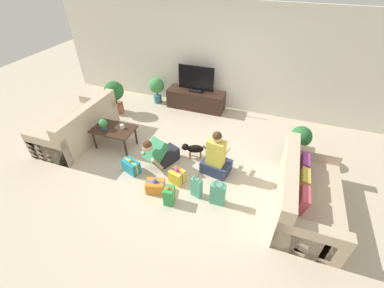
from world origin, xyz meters
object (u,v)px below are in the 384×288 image
object	(u,v)px
sofa_right	(305,195)
gift_box_a	(155,186)
potted_plant_back_left	(157,87)
dog	(193,149)
potted_plant_corner_right	(300,141)
gift_box_d	(169,195)
mug	(122,127)
tabletop_plant	(103,124)
gift_bag_a	(197,187)
person_sitting	(216,158)
coffee_table	(114,131)
tv	(196,80)
sofa_left	(79,127)
person_kneeling	(160,153)
gift_box_b	(131,166)
gift_box_c	(177,176)
potted_plant_corner_left	(115,94)
gift_bag_b	(218,194)
tv_console	(196,100)

from	to	relation	value
sofa_right	gift_box_a	bearing A→B (deg)	100.88
potted_plant_back_left	gift_box_a	size ratio (longest dim) A/B	1.94
dog	potted_plant_corner_right	bearing A→B (deg)	90.90
gift_box_d	mug	size ratio (longest dim) A/B	3.15
tabletop_plant	potted_plant_corner_right	bearing A→B (deg)	13.48
sofa_right	gift_bag_a	distance (m)	1.76
person_sitting	gift_box_d	size ratio (longest dim) A/B	2.52
coffee_table	tv	size ratio (longest dim) A/B	0.94
potted_plant_back_left	potted_plant_corner_right	distance (m)	3.91
sofa_left	person_kneeling	distance (m)	2.11
gift_box_b	gift_box_c	world-z (taller)	gift_box_c
mug	potted_plant_corner_left	bearing A→B (deg)	128.67
potted_plant_corner_right	gift_box_b	xyz separation A→B (m)	(-2.96, -1.45, -0.32)
tv	gift_box_b	bearing A→B (deg)	-97.48
gift_box_a	gift_bag_a	size ratio (longest dim) A/B	0.90
coffee_table	person_kneeling	size ratio (longest dim) A/B	1.11
tv	gift_box_d	distance (m)	3.34
dog	potted_plant_corner_left	bearing A→B (deg)	-130.27
tabletop_plant	person_kneeling	bearing A→B (deg)	-7.75
gift_box_a	gift_bag_b	size ratio (longest dim) A/B	0.81
tv	mug	size ratio (longest dim) A/B	7.74
sofa_right	potted_plant_corner_left	bearing A→B (deg)	69.92
potted_plant_corner_right	gift_box_c	size ratio (longest dim) A/B	2.31
sofa_left	tv	bearing A→B (deg)	137.48
tv	potted_plant_corner_left	distance (m)	2.09
gift_box_c	sofa_right	bearing A→B (deg)	3.68
person_sitting	gift_bag_b	bearing A→B (deg)	117.66
person_kneeling	gift_bag_b	distance (m)	1.41
tv_console	potted_plant_corner_left	xyz separation A→B (m)	(-1.86, -0.91, 0.27)
tv	gift_bag_b	distance (m)	3.32
gift_bag_a	tabletop_plant	world-z (taller)	tabletop_plant
sofa_right	sofa_left	bearing A→B (deg)	85.08
tv	tabletop_plant	xyz separation A→B (m)	(-1.26, -2.24, -0.21)
gift_bag_b	tabletop_plant	size ratio (longest dim) A/B	2.02
tv_console	potted_plant_back_left	distance (m)	1.12
sofa_right	tv	distance (m)	3.80
tv_console	tv	world-z (taller)	tv
dog	mug	bearing A→B (deg)	-101.96
mug	tabletop_plant	bearing A→B (deg)	-158.18
sofa_right	tabletop_plant	size ratio (longest dim) A/B	8.28
potted_plant_corner_right	gift_bag_b	distance (m)	2.05
gift_bag_b	mug	size ratio (longest dim) A/B	3.75
dog	gift_box_b	size ratio (longest dim) A/B	1.33
potted_plant_corner_left	tabletop_plant	bearing A→B (deg)	-65.63
tv_console	dog	xyz separation A→B (m)	(0.61, -1.96, -0.03)
sofa_left	sofa_right	xyz separation A→B (m)	(4.74, -0.41, 0.00)
gift_box_a	gift_box_b	xyz separation A→B (m)	(-0.65, 0.29, 0.02)
gift_bag_b	sofa_right	bearing A→B (deg)	15.21
sofa_left	dog	distance (m)	2.62
potted_plant_corner_right	gift_box_c	xyz separation A→B (m)	(-2.03, -1.41, -0.31)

